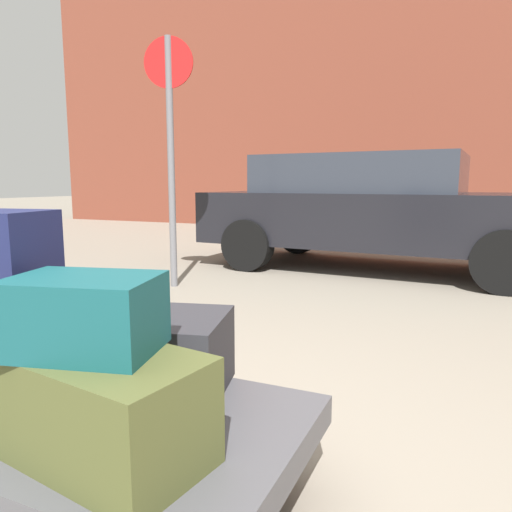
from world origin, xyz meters
TOP-DOWN VIEW (x-y plane):
  - ground_plane at (0.00, 0.00)m, footprint 60.00×60.00m
  - luggage_cart at (0.00, 0.00)m, footprint 1.27×0.86m
  - duffel_bag_olive_front_right at (0.12, -0.19)m, footprint 0.72×0.43m
  - suitcase_charcoal_center at (0.02, 0.21)m, footprint 0.62×0.50m
  - duffel_bag_teal_topmost_pile at (0.12, -0.19)m, footprint 0.43×0.35m
  - parked_car at (-0.05, 4.99)m, footprint 4.39×2.11m
  - no_parking_sign at (-1.77, 3.07)m, footprint 0.48×0.16m

SIDE VIEW (x-z plane):
  - ground_plane at x=0.00m, z-range 0.00..0.00m
  - luggage_cart at x=0.00m, z-range 0.10..0.44m
  - suitcase_charcoal_center at x=0.02m, z-range 0.34..0.62m
  - duffel_bag_olive_front_right at x=0.12m, z-range 0.34..0.63m
  - duffel_bag_teal_topmost_pile at x=0.12m, z-range 0.63..0.84m
  - parked_car at x=-0.05m, z-range 0.05..1.47m
  - no_parking_sign at x=-1.77m, z-range 0.29..2.80m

